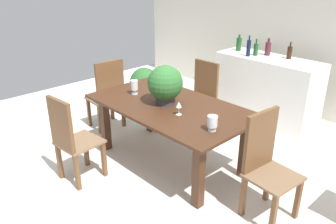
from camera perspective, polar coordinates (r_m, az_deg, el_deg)
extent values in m
plane|color=silver|center=(4.24, 0.51, -8.09)|extent=(7.04, 7.04, 0.00)
cube|color=beige|center=(5.80, 19.98, 13.02)|extent=(6.40, 0.10, 2.60)
cube|color=#422616|center=(3.89, 0.35, 1.03)|extent=(1.92, 1.08, 0.03)
cube|color=#422616|center=(4.41, -10.46, -1.89)|extent=(0.09, 0.09, 0.72)
cube|color=#422616|center=(3.34, 5.14, -10.51)|extent=(0.09, 0.09, 0.72)
cube|color=#422616|center=(4.82, -2.93, 0.75)|extent=(0.09, 0.09, 0.72)
cube|color=#422616|center=(3.86, 12.76, -5.95)|extent=(0.09, 0.09, 0.72)
cube|color=brown|center=(3.91, -10.69, -7.77)|extent=(0.05, 0.05, 0.43)
cube|color=brown|center=(4.15, -13.59, -6.10)|extent=(0.05, 0.05, 0.43)
cube|color=brown|center=(3.75, -14.98, -9.76)|extent=(0.05, 0.05, 0.43)
cube|color=brown|center=(3.99, -17.72, -7.87)|extent=(0.05, 0.05, 0.43)
cube|color=brown|center=(3.84, -14.58, -4.93)|extent=(0.45, 0.46, 0.03)
cube|color=brown|center=(3.62, -17.53, -2.01)|extent=(0.38, 0.07, 0.54)
cube|color=brown|center=(5.31, -9.39, 0.99)|extent=(0.05, 0.05, 0.43)
cube|color=brown|center=(5.15, -13.08, -0.05)|extent=(0.05, 0.05, 0.43)
cube|color=brown|center=(5.04, -7.50, -0.13)|extent=(0.05, 0.05, 0.43)
cube|color=brown|center=(4.88, -11.34, -1.26)|extent=(0.05, 0.05, 0.43)
cube|color=brown|center=(5.01, -10.51, 2.30)|extent=(0.44, 0.49, 0.03)
cube|color=brown|center=(4.75, -9.70, 5.05)|extent=(0.07, 0.42, 0.57)
cube|color=brown|center=(3.23, 17.23, -16.19)|extent=(0.05, 0.05, 0.43)
cube|color=brown|center=(3.48, 20.92, -13.43)|extent=(0.05, 0.05, 0.43)
cube|color=brown|center=(3.38, 12.48, -13.57)|extent=(0.05, 0.05, 0.43)
cube|color=brown|center=(3.63, 16.37, -11.16)|extent=(0.05, 0.05, 0.43)
cube|color=brown|center=(3.29, 17.23, -10.36)|extent=(0.46, 0.48, 0.03)
cube|color=brown|center=(3.23, 15.20, -4.58)|extent=(0.08, 0.41, 0.58)
cube|color=brown|center=(4.99, 1.86, -0.19)|extent=(0.05, 0.05, 0.43)
cube|color=brown|center=(4.77, 5.15, -1.46)|extent=(0.05, 0.05, 0.43)
cube|color=brown|center=(5.23, 4.48, 0.90)|extent=(0.05, 0.05, 0.43)
cube|color=brown|center=(5.02, 7.71, -0.26)|extent=(0.05, 0.05, 0.43)
cube|color=brown|center=(4.91, 4.89, 2.20)|extent=(0.46, 0.44, 0.03)
cube|color=brown|center=(4.96, 6.43, 5.63)|extent=(0.41, 0.05, 0.51)
cylinder|color=#333338|center=(3.91, -0.46, 2.13)|extent=(0.22, 0.22, 0.10)
sphere|color=#2D662D|center=(3.84, -0.47, 4.89)|extent=(0.40, 0.40, 0.40)
sphere|color=#C64C56|center=(3.70, -1.93, 5.35)|extent=(0.05, 0.05, 0.05)
sphere|color=#C64C56|center=(3.83, 1.26, 6.65)|extent=(0.06, 0.06, 0.06)
sphere|color=#C64C56|center=(3.92, 0.86, 6.87)|extent=(0.06, 0.06, 0.06)
sphere|color=#C64C56|center=(3.91, -2.56, 4.56)|extent=(0.04, 0.04, 0.04)
cylinder|color=silver|center=(4.23, -5.62, 3.11)|extent=(0.08, 0.08, 0.01)
cylinder|color=silver|center=(4.22, -5.64, 3.47)|extent=(0.03, 0.03, 0.04)
cylinder|color=silver|center=(4.19, -5.68, 4.53)|extent=(0.09, 0.09, 0.12)
cylinder|color=silver|center=(3.31, 7.38, -3.01)|extent=(0.08, 0.08, 0.01)
cylinder|color=silver|center=(3.30, 7.40, -2.67)|extent=(0.02, 0.02, 0.03)
cylinder|color=silver|center=(3.27, 7.46, -1.55)|extent=(0.10, 0.10, 0.11)
cylinder|color=silver|center=(3.63, 1.80, -0.41)|extent=(0.06, 0.06, 0.00)
cylinder|color=silver|center=(3.61, 1.81, 0.21)|extent=(0.01, 0.01, 0.08)
cone|color=silver|center=(3.58, 1.82, 1.28)|extent=(0.06, 0.06, 0.06)
cube|color=white|center=(5.39, 16.10, 3.75)|extent=(1.54, 0.59, 0.97)
cylinder|color=#0F1E38|center=(5.23, 13.34, 10.36)|extent=(0.06, 0.06, 0.24)
cylinder|color=#0F1E38|center=(5.20, 13.50, 11.99)|extent=(0.02, 0.02, 0.07)
cylinder|color=black|center=(5.25, 19.69, 9.33)|extent=(0.07, 0.07, 0.18)
cylinder|color=black|center=(5.23, 19.87, 10.62)|extent=(0.02, 0.02, 0.07)
cylinder|color=#511E28|center=(5.36, 16.39, 10.12)|extent=(0.08, 0.08, 0.19)
cylinder|color=#511E28|center=(5.34, 16.55, 11.45)|extent=(0.03, 0.03, 0.06)
cylinder|color=#194C1E|center=(5.55, 11.78, 11.05)|extent=(0.08, 0.08, 0.20)
cylinder|color=#194C1E|center=(5.53, 11.89, 12.32)|extent=(0.03, 0.03, 0.05)
cylinder|color=#194C1E|center=(5.31, 14.49, 10.07)|extent=(0.07, 0.07, 0.17)
cylinder|color=#194C1E|center=(5.28, 14.63, 11.38)|extent=(0.02, 0.02, 0.08)
cylinder|color=#9E9384|center=(5.94, -3.95, 2.30)|extent=(0.29, 0.29, 0.16)
ellipsoid|color=#2D662D|center=(5.84, -4.02, 4.81)|extent=(0.49, 0.49, 0.54)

